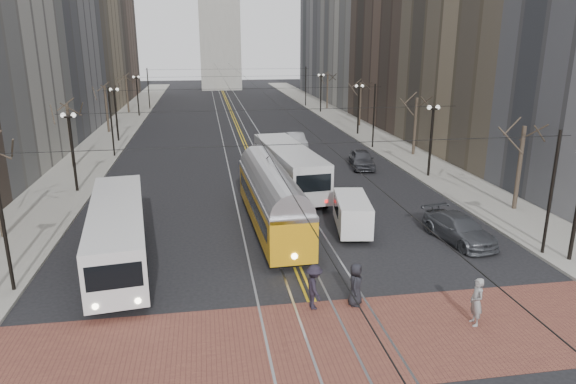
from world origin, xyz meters
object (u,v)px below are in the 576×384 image
object	(u,v)px
transit_bus	(118,235)
streetcar	(272,204)
pedestrian_d	(314,287)
sedan_parked	(459,229)
pedestrian_a	(356,284)
rear_bus	(288,169)
sedan_silver	(296,141)
sedan_grey	(362,159)
cargo_van	(352,215)
pedestrian_b	(476,302)

from	to	relation	value
transit_bus	streetcar	distance (m)	8.99
transit_bus	pedestrian_d	world-z (taller)	transit_bus
sedan_parked	pedestrian_a	xyz separation A→B (m)	(-7.75, -6.05, 0.21)
transit_bus	rear_bus	size ratio (longest dim) A/B	0.97
rear_bus	sedan_silver	world-z (taller)	rear_bus
sedan_silver	pedestrian_d	distance (m)	33.20
rear_bus	sedan_grey	bearing A→B (deg)	31.94
streetcar	cargo_van	bearing A→B (deg)	-19.18
transit_bus	pedestrian_a	size ratio (longest dim) A/B	6.40
streetcar	sedan_grey	world-z (taller)	streetcar
streetcar	pedestrian_d	world-z (taller)	streetcar
rear_bus	sedan_parked	bearing A→B (deg)	-62.33
rear_bus	sedan_grey	xyz separation A→B (m)	(7.46, 5.74, -0.82)
transit_bus	cargo_van	bearing A→B (deg)	3.09
sedan_silver	streetcar	bearing A→B (deg)	-104.67
cargo_van	pedestrian_a	world-z (taller)	cargo_van
sedan_silver	rear_bus	bearing A→B (deg)	-103.29
cargo_van	sedan_grey	bearing A→B (deg)	79.76
sedan_grey	sedan_silver	bearing A→B (deg)	122.48
cargo_van	rear_bus	bearing A→B (deg)	112.18
pedestrian_b	sedan_silver	bearing A→B (deg)	-174.52
streetcar	transit_bus	bearing A→B (deg)	-157.78
transit_bus	sedan_grey	world-z (taller)	transit_bus
pedestrian_b	pedestrian_d	bearing A→B (deg)	-106.88
streetcar	pedestrian_d	distance (m)	9.79
transit_bus	sedan_parked	bearing A→B (deg)	-7.32
rear_bus	pedestrian_b	bearing A→B (deg)	-83.95
sedan_grey	sedan_parked	size ratio (longest dim) A/B	0.92
sedan_parked	pedestrian_b	bearing A→B (deg)	-122.83
cargo_van	pedestrian_d	size ratio (longest dim) A/B	2.40
streetcar	pedestrian_d	xyz separation A→B (m)	(0.47, -9.76, -0.52)
sedan_parked	pedestrian_b	world-z (taller)	pedestrian_b
cargo_van	sedan_grey	world-z (taller)	cargo_van
pedestrian_a	pedestrian_b	size ratio (longest dim) A/B	0.96
cargo_van	sedan_silver	bearing A→B (deg)	96.50
streetcar	sedan_silver	xyz separation A→B (m)	(5.53, 23.04, -0.70)
rear_bus	sedan_parked	distance (m)	14.04
pedestrian_a	streetcar	bearing A→B (deg)	36.97
streetcar	pedestrian_b	xyz separation A→B (m)	(6.45, -12.04, -0.51)
rear_bus	cargo_van	xyz separation A→B (m)	(2.22, -9.37, -0.59)
streetcar	sedan_grey	xyz separation A→B (m)	(9.76, 13.74, -0.71)
sedan_parked	pedestrian_d	xyz separation A→B (m)	(-9.53, -6.05, 0.24)
streetcar	cargo_van	size ratio (longest dim) A/B	2.75
sedan_parked	sedan_grey	bearing A→B (deg)	81.04
pedestrian_d	pedestrian_b	bearing A→B (deg)	-116.22
sedan_parked	cargo_van	bearing A→B (deg)	147.17
sedan_parked	sedan_silver	bearing A→B (deg)	89.72
sedan_parked	pedestrian_d	bearing A→B (deg)	-157.36
sedan_parked	rear_bus	bearing A→B (deg)	113.57
sedan_grey	sedan_parked	bearing A→B (deg)	-81.13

